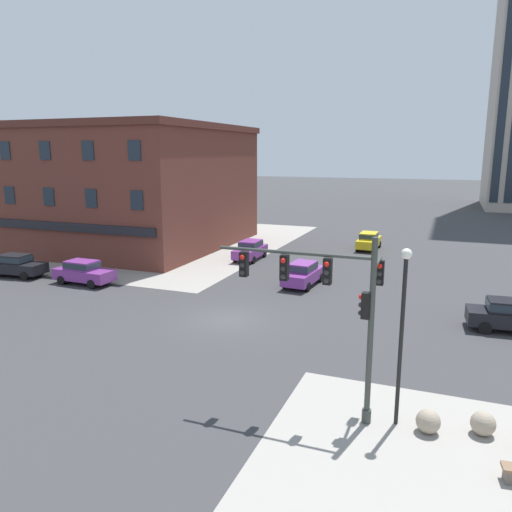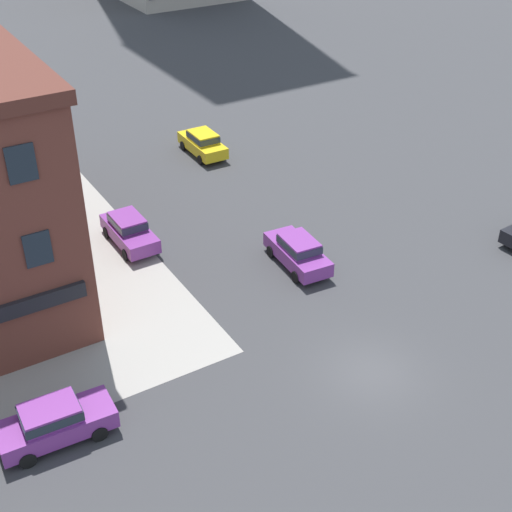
# 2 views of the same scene
# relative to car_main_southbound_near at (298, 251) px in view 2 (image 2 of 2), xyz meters

# --- Properties ---
(ground_plane) EXTENTS (320.00, 320.00, 0.00)m
(ground_plane) POSITION_rel_car_main_southbound_near_xyz_m (-1.98, -8.56, -0.92)
(ground_plane) COLOR #38383A
(car_main_southbound_near) EXTENTS (2.15, 4.52, 1.68)m
(car_main_southbound_near) POSITION_rel_car_main_southbound_near_xyz_m (0.00, 0.00, 0.00)
(car_main_southbound_near) COLOR #7A3389
(car_main_southbound_near) RESTS_ON ground
(car_cross_eastbound) EXTENTS (1.95, 4.43, 1.68)m
(car_cross_eastbound) POSITION_rel_car_main_southbound_near_xyz_m (2.28, 15.03, 0.00)
(car_cross_eastbound) COLOR gold
(car_cross_eastbound) RESTS_ON ground
(car_parked_curb) EXTENTS (4.48, 2.04, 1.68)m
(car_parked_curb) POSITION_rel_car_main_southbound_near_xyz_m (-14.70, -5.25, 0.00)
(car_parked_curb) COLOR #7A3389
(car_parked_curb) RESTS_ON ground
(car_cross_far) EXTENTS (1.91, 4.41, 1.68)m
(car_cross_far) POSITION_rel_car_main_southbound_near_xyz_m (-6.68, 6.65, 0.00)
(car_cross_far) COLOR #7A3389
(car_cross_far) RESTS_ON ground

